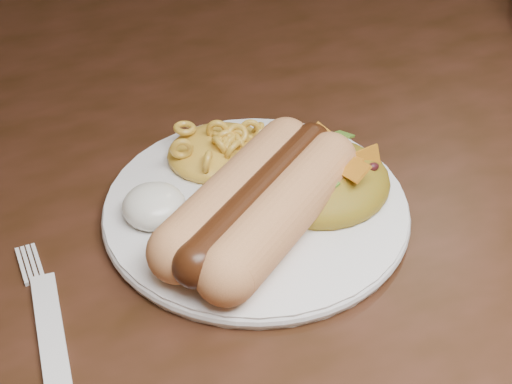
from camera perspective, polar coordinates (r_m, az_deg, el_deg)
name	(u,v)px	position (r m, az deg, el deg)	size (l,w,h in m)	color
table	(337,247)	(0.66, 5.88, -3.98)	(1.60, 0.90, 0.75)	#3C1E15
plate	(256,209)	(0.54, 0.00, -1.27)	(0.21, 0.21, 0.01)	white
hotdog	(259,202)	(0.51, 0.22, -0.72)	(0.13, 0.14, 0.04)	#F3A161
mac_and_cheese	(219,140)	(0.57, -2.71, 3.78)	(0.08, 0.07, 0.03)	yellow
sour_cream	(154,200)	(0.52, -7.46, -0.61)	(0.04, 0.04, 0.03)	white
taco_salad	(322,170)	(0.54, 4.83, 1.58)	(0.10, 0.09, 0.04)	#A05107
fork	(51,335)	(0.48, -14.67, -10.05)	(0.02, 0.12, 0.00)	silver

